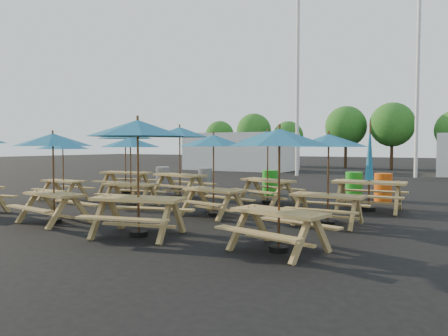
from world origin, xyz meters
The scene contains 25 objects.
ground centered at (0.00, 0.00, 0.00)m, with size 120.00×120.00×0.00m, color black.
picnic_unit_1 centered at (-4.68, -1.31, 1.76)m, with size 1.80×1.80×2.06m.
picnic_unit_2 centered at (-4.39, 1.43, 2.15)m, with size 2.36×2.36×2.50m.
picnic_unit_3 centered at (-1.35, -4.38, 1.87)m, with size 2.08×2.08×2.18m.
picnic_unit_4 centered at (-1.65, -1.33, 1.83)m, with size 2.05×2.05×2.14m.
picnic_unit_5 centered at (-1.65, 1.22, 2.18)m, with size 2.49×2.49×2.54m.
picnic_unit_6 centered at (1.43, -4.54, 2.07)m, with size 2.48×2.48×2.42m.
picnic_unit_7 centered at (1.44, -1.57, 1.86)m, with size 2.19×2.19×2.17m.
picnic_unit_8 centered at (1.68, 1.38, 2.01)m, with size 2.53×2.53×2.34m.
picnic_unit_9 centered at (4.44, -4.32, 1.88)m, with size 2.23×2.23×2.19m.
picnic_unit_10 centered at (4.44, -1.33, 1.85)m, with size 1.83×1.83×2.16m.
picnic_unit_11 centered at (4.83, 1.41, 1.05)m, with size 2.08×1.84×2.55m.
waste_bin_0 centered at (-4.32, 3.68, 0.47)m, with size 0.58×0.58×0.94m, color gray.
waste_bin_1 centered at (-2.19, 3.77, 0.47)m, with size 0.58×0.58×0.94m, color gray.
waste_bin_2 centered at (0.75, 3.69, 0.47)m, with size 0.58×0.58×0.94m, color #1D961B.
waste_bin_3 centered at (3.77, 4.12, 0.47)m, with size 0.58×0.58×0.94m, color #1D961B.
waste_bin_4 centered at (4.79, 3.89, 0.47)m, with size 0.58×0.58×0.94m, color #D44D0C.
mast_0 centered at (-2.00, 14.00, 6.00)m, with size 0.20×0.20×12.00m, color silver.
mast_1 centered at (4.50, 16.00, 6.00)m, with size 0.20×0.20×12.00m, color silver.
event_tent_0 centered at (-8.00, 18.00, 1.40)m, with size 8.00×4.00×2.80m, color silver.
tree_0 centered at (-14.07, 25.25, 2.83)m, with size 2.80×2.80×4.24m.
tree_1 centered at (-9.74, 23.90, 3.15)m, with size 3.11×3.11×4.72m.
tree_2 centered at (-6.39, 23.65, 2.62)m, with size 2.59×2.59×3.93m.
tree_3 centered at (-1.75, 24.72, 3.41)m, with size 3.36×3.36×5.09m.
tree_4 centered at (1.90, 24.26, 3.46)m, with size 3.41×3.41×5.17m.
Camera 1 is at (7.39, -11.41, 1.88)m, focal length 35.00 mm.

